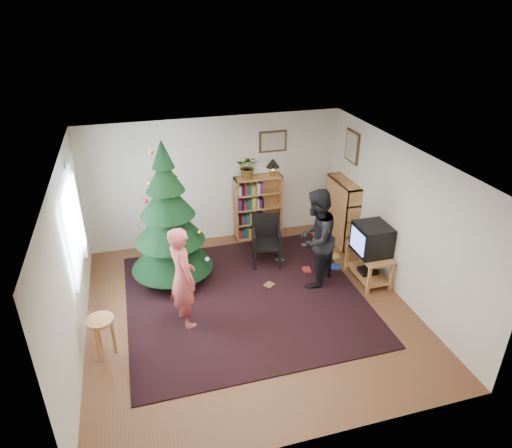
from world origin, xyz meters
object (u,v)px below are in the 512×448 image
object	(u,v)px
bookshelf_back	(258,206)
armchair	(265,237)
bookshelf_right	(342,211)
person_by_chair	(316,239)
person_standing	(183,278)
tv_stand	(369,263)
potted_plant	(248,167)
christmas_tree	(169,226)
stool	(101,327)
crt_tv	(372,239)
table_lamp	(273,164)
picture_back	(273,141)
picture_right	(352,147)

from	to	relation	value
bookshelf_back	armchair	bearing A→B (deg)	-98.78
bookshelf_right	person_by_chair	world-z (taller)	person_by_chair
person_standing	person_by_chair	distance (m)	2.32
tv_stand	person_by_chair	distance (m)	1.12
tv_stand	potted_plant	size ratio (longest dim) A/B	1.90
christmas_tree	person_standing	distance (m)	1.25
bookshelf_back	tv_stand	size ratio (longest dim) A/B	1.49
person_by_chair	stool	bearing A→B (deg)	-28.77
bookshelf_back	stool	bearing A→B (deg)	-137.28
bookshelf_right	tv_stand	size ratio (longest dim) A/B	1.49
stool	tv_stand	bearing A→B (deg)	8.96
stool	crt_tv	bearing A→B (deg)	8.97
bookshelf_right	person_standing	size ratio (longest dim) A/B	0.80
person_standing	bookshelf_back	bearing A→B (deg)	-55.13
crt_tv	bookshelf_right	bearing A→B (deg)	85.02
bookshelf_right	stool	world-z (taller)	bookshelf_right
christmas_tree	table_lamp	bearing A→B (deg)	27.96
picture_back	tv_stand	world-z (taller)	picture_back
crt_tv	table_lamp	bearing A→B (deg)	117.90
bookshelf_right	potted_plant	bearing A→B (deg)	68.67
tv_stand	stool	distance (m)	4.48
potted_plant	table_lamp	size ratio (longest dim) A/B	1.31
bookshelf_right	potted_plant	world-z (taller)	potted_plant
stool	potted_plant	distance (m)	4.09
crt_tv	potted_plant	bearing A→B (deg)	127.57
picture_back	tv_stand	bearing A→B (deg)	-64.27
picture_back	christmas_tree	size ratio (longest dim) A/B	0.22
tv_stand	crt_tv	distance (m)	0.48
potted_plant	table_lamp	world-z (taller)	potted_plant
potted_plant	person_standing	bearing A→B (deg)	-124.41
picture_back	potted_plant	xyz separation A→B (m)	(-0.54, -0.14, -0.42)
armchair	potted_plant	xyz separation A→B (m)	(-0.04, 1.01, 1.02)
christmas_tree	tv_stand	xyz separation A→B (m)	(3.28, -0.93, -0.73)
picture_right	armchair	xyz separation A→B (m)	(-1.82, -0.42, -1.45)
bookshelf_right	person_standing	world-z (taller)	person_standing
tv_stand	crt_tv	bearing A→B (deg)	180.00
picture_back	potted_plant	bearing A→B (deg)	-165.88
bookshelf_right	table_lamp	bearing A→B (deg)	61.20
christmas_tree	stool	distance (m)	2.07
tv_stand	table_lamp	bearing A→B (deg)	117.96
crt_tv	tv_stand	bearing A→B (deg)	0.00
armchair	stool	bearing A→B (deg)	-135.69
picture_back	bookshelf_back	bearing A→B (deg)	-158.16
stool	potted_plant	xyz separation A→B (m)	(2.81, 2.78, 1.05)
stool	bookshelf_right	bearing A→B (deg)	24.91
crt_tv	armchair	xyz separation A→B (m)	(-1.56, 1.08, -0.30)
christmas_tree	stool	world-z (taller)	christmas_tree
picture_back	armchair	xyz separation A→B (m)	(-0.49, -1.14, -1.45)
crt_tv	armchair	world-z (taller)	crt_tv
table_lamp	bookshelf_right	bearing A→B (deg)	-28.80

